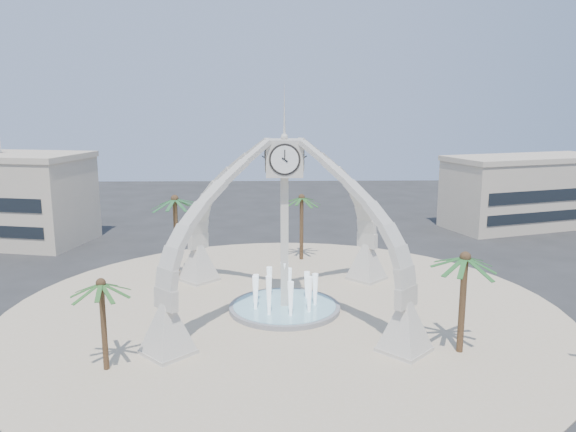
{
  "coord_description": "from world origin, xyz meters",
  "views": [
    {
      "loc": [
        -0.67,
        -38.4,
        14.65
      ],
      "look_at": [
        0.3,
        2.0,
        6.58
      ],
      "focal_mm": 35.0,
      "sensor_mm": 36.0,
      "label": 1
    }
  ],
  "objects_px": {
    "palm_west": "(175,200)",
    "palm_north": "(302,198)",
    "clock_tower": "(284,223)",
    "fountain": "(285,307)",
    "palm_east": "(465,259)",
    "palm_south": "(101,284)"
  },
  "relations": [
    {
      "from": "palm_south",
      "to": "fountain",
      "type": "bearing_deg",
      "value": 41.46
    },
    {
      "from": "palm_east",
      "to": "palm_west",
      "type": "distance_m",
      "value": 24.05
    },
    {
      "from": "clock_tower",
      "to": "fountain",
      "type": "xyz_separation_m",
      "value": [
        0.0,
        0.0,
        -6.2
      ]
    },
    {
      "from": "clock_tower",
      "to": "fountain",
      "type": "bearing_deg",
      "value": 90.0
    },
    {
      "from": "palm_east",
      "to": "palm_north",
      "type": "relative_size",
      "value": 0.99
    },
    {
      "from": "fountain",
      "to": "palm_west",
      "type": "distance_m",
      "value": 13.19
    },
    {
      "from": "palm_north",
      "to": "palm_west",
      "type": "bearing_deg",
      "value": -149.42
    },
    {
      "from": "palm_east",
      "to": "palm_north",
      "type": "bearing_deg",
      "value": 112.42
    },
    {
      "from": "palm_west",
      "to": "palm_north",
      "type": "xyz_separation_m",
      "value": [
        10.74,
        6.35,
        -0.94
      ]
    },
    {
      "from": "palm_south",
      "to": "palm_west",
      "type": "bearing_deg",
      "value": 85.47
    },
    {
      "from": "palm_east",
      "to": "palm_west",
      "type": "relative_size",
      "value": 0.86
    },
    {
      "from": "palm_north",
      "to": "fountain",
      "type": "bearing_deg",
      "value": -97.82
    },
    {
      "from": "fountain",
      "to": "palm_east",
      "type": "xyz_separation_m",
      "value": [
        10.39,
        -7.19,
        5.54
      ]
    },
    {
      "from": "clock_tower",
      "to": "palm_north",
      "type": "relative_size",
      "value": 2.64
    },
    {
      "from": "palm_west",
      "to": "palm_south",
      "type": "xyz_separation_m",
      "value": [
        -1.28,
        -16.14,
        -1.89
      ]
    },
    {
      "from": "fountain",
      "to": "palm_north",
      "type": "relative_size",
      "value": 1.18
    },
    {
      "from": "fountain",
      "to": "palm_north",
      "type": "height_order",
      "value": "palm_north"
    },
    {
      "from": "fountain",
      "to": "palm_east",
      "type": "distance_m",
      "value": 13.8
    },
    {
      "from": "fountain",
      "to": "palm_west",
      "type": "relative_size",
      "value": 1.03
    },
    {
      "from": "clock_tower",
      "to": "palm_north",
      "type": "height_order",
      "value": "clock_tower"
    },
    {
      "from": "clock_tower",
      "to": "palm_west",
      "type": "height_order",
      "value": "clock_tower"
    },
    {
      "from": "clock_tower",
      "to": "palm_south",
      "type": "bearing_deg",
      "value": -138.54
    }
  ]
}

